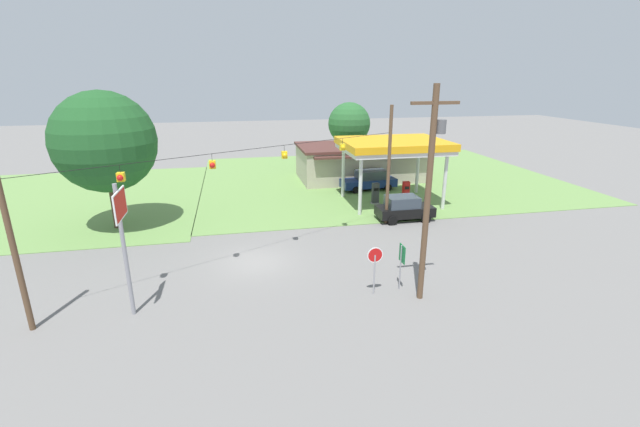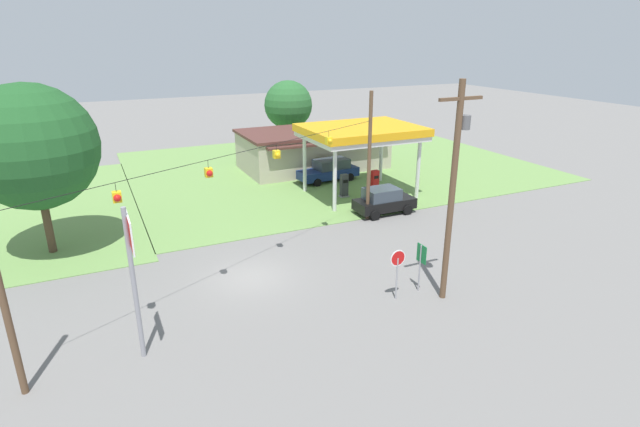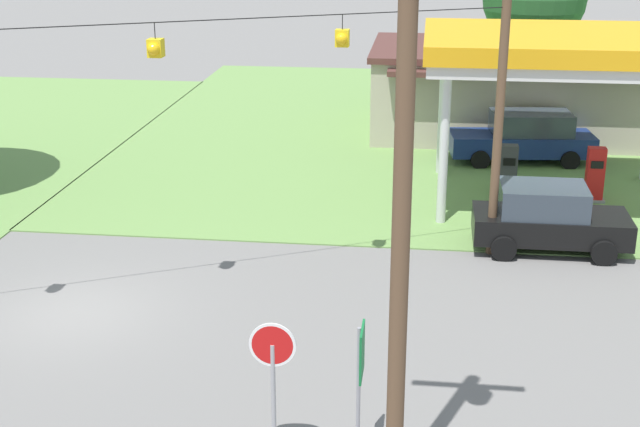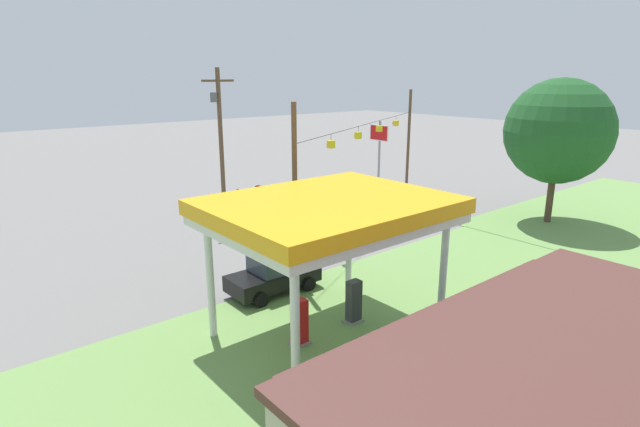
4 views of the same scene
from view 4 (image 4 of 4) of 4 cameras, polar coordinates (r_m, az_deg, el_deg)
The scene contains 13 objects.
ground_plane at distance 34.04m, azimuth 5.39°, elevation -0.91°, with size 160.00×160.00×0.00m, color slate.
gas_station_canopy at distance 17.93m, azimuth 0.95°, elevation 0.09°, with size 8.37×6.62×5.33m.
gas_station_store at distance 14.12m, azimuth 26.66°, elevation -19.86°, with size 13.05×7.70×3.54m.
fuel_pump_near at distance 20.18m, azimuth 3.87°, elevation -10.14°, with size 0.71×0.56×1.79m.
fuel_pump_far at distance 18.60m, azimuth -2.37°, elevation -12.47°, with size 0.71×0.56×1.79m.
car_at_pumps_front at distance 22.89m, azimuth -5.18°, elevation -6.75°, with size 4.20×2.11×1.84m.
car_at_pumps_rear at distance 16.92m, azimuth 12.29°, elevation -15.52°, with size 5.34×2.49×1.88m.
stop_sign_roadside at distance 33.98m, azimuth -7.16°, elevation 2.17°, with size 0.80×0.08×2.50m.
stop_sign_overhead at distance 40.29m, azimuth 6.76°, elevation 7.90°, with size 0.22×1.93×6.12m.
route_sign at distance 33.09m, azimuth -9.10°, elevation 1.55°, with size 0.10×0.70×2.40m.
utility_pole_main at distance 32.95m, azimuth -11.33°, elevation 8.31°, with size 2.20×0.44×10.06m.
signal_span_gantry at distance 33.05m, azimuth 5.58°, elevation 6.81°, with size 19.84×10.24×8.46m.
tree_west_verge at distance 35.99m, azimuth 25.59°, elevation 8.46°, with size 6.77×6.77×9.49m.
Camera 4 is at (23.20, 22.99, 9.58)m, focal length 28.00 mm.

